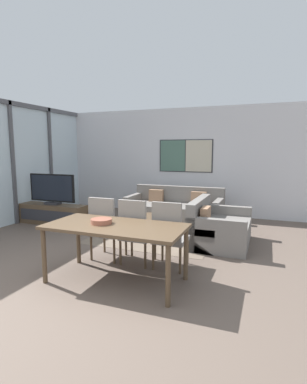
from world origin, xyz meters
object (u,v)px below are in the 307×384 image
at_px(dining_chair_left, 106,226).
at_px(dining_chair_centre, 136,230).
at_px(television, 52,189).
at_px(sofa_main, 175,210).
at_px(fruit_bowl, 101,221).
at_px(sofa_side, 216,229).
at_px(dining_table, 115,231).
at_px(dining_chair_right, 169,233).
at_px(tv_console, 53,214).
at_px(coffee_table, 155,221).

height_order(dining_chair_left, dining_chair_centre, same).
relative_size(television, sofa_main, 0.54).
bearing_deg(dining_chair_left, fruit_bowl, -63.91).
height_order(television, sofa_side, television).
relative_size(sofa_main, dining_chair_left, 2.26).
distance_m(dining_table, dining_chair_right, 0.83).
bearing_deg(tv_console, television, 90.00).
bearing_deg(sofa_main, dining_chair_centre, -84.77).
bearing_deg(dining_chair_right, sofa_main, 105.25).
bearing_deg(television, sofa_main, 26.88).
bearing_deg(fruit_bowl, coffee_table, 91.57).
relative_size(coffee_table, dining_chair_centre, 0.84).
relative_size(tv_console, coffee_table, 1.96).
distance_m(tv_console, television, 0.58).
bearing_deg(fruit_bowl, sofa_main, 90.95).
xyz_separation_m(sofa_side, dining_chair_right, (-0.44, -1.45, 0.26)).
height_order(television, fruit_bowl, television).
bearing_deg(tv_console, dining_table, -38.00).
relative_size(tv_console, dining_chair_right, 1.65).
height_order(tv_console, dining_chair_left, dining_chair_left).
bearing_deg(dining_table, sofa_main, 94.31).
bearing_deg(dining_chair_centre, dining_chair_left, 177.84).
distance_m(sofa_main, dining_table, 3.54).
xyz_separation_m(coffee_table, dining_chair_right, (0.78, -1.48, 0.23)).
relative_size(sofa_main, sofa_side, 1.63).
height_order(sofa_side, coffee_table, sofa_side).
height_order(tv_console, television, television).
xyz_separation_m(dining_chair_left, fruit_bowl, (0.31, -0.64, 0.26)).
height_order(tv_console, dining_table, dining_table).
bearing_deg(dining_table, coffee_table, 97.13).
bearing_deg(dining_chair_left, dining_chair_centre, -2.16).
relative_size(dining_chair_left, dining_chair_centre, 1.00).
height_order(coffee_table, dining_chair_centre, dining_chair_centre).
bearing_deg(dining_table, dining_chair_left, 128.95).
distance_m(tv_console, sofa_main, 2.87).
xyz_separation_m(dining_table, dining_chair_left, (-0.52, 0.64, -0.15)).
relative_size(tv_console, sofa_main, 0.73).
bearing_deg(dining_table, fruit_bowl, 178.90).
distance_m(television, sofa_main, 2.92).
relative_size(television, sofa_side, 0.87).
relative_size(sofa_side, dining_chair_left, 1.39).
height_order(tv_console, dining_chair_right, dining_chair_right).
xyz_separation_m(tv_console, television, (0.00, 0.00, 0.58)).
height_order(dining_chair_centre, dining_chair_right, same).
distance_m(tv_console, dining_chair_centre, 3.25).
xyz_separation_m(dining_chair_centre, dining_chair_right, (0.52, 0.01, 0.00)).
bearing_deg(dining_table, sofa_side, 65.33).
relative_size(tv_console, fruit_bowl, 5.88).
distance_m(tv_console, dining_chair_right, 3.70).
distance_m(dining_chair_left, dining_chair_right, 1.04).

